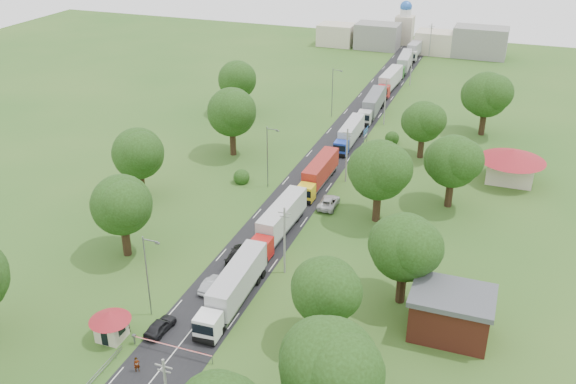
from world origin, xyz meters
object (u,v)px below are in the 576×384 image
at_px(truck_0, 234,287).
at_px(car_lane_mid, 211,285).
at_px(guard_booth, 110,322).
at_px(info_sign, 366,134).
at_px(pedestrian_near, 137,365).
at_px(boom_barrier, 161,344).
at_px(car_lane_front, 160,326).

relative_size(truck_0, car_lane_mid, 3.66).
distance_m(guard_booth, car_lane_mid, 13.12).
bearing_deg(info_sign, truck_0, -93.26).
relative_size(info_sign, pedestrian_near, 2.47).
xyz_separation_m(boom_barrier, guard_booth, (-5.84, -0.00, 1.27)).
relative_size(guard_booth, pedestrian_near, 2.65).
bearing_deg(guard_booth, pedestrian_near, -33.79).
distance_m(truck_0, car_lane_mid, 4.31).
bearing_deg(guard_booth, truck_0, 46.52).
distance_m(boom_barrier, guard_booth, 5.98).
bearing_deg(car_lane_mid, guard_booth, 64.64).
relative_size(car_lane_front, car_lane_mid, 1.03).
distance_m(info_sign, pedestrian_near, 63.94).
xyz_separation_m(car_lane_front, car_lane_mid, (1.66, 8.96, -0.04)).
bearing_deg(car_lane_front, car_lane_mid, -95.62).
bearing_deg(info_sign, car_lane_mid, -97.70).
bearing_deg(info_sign, boom_barrier, -96.24).
distance_m(car_lane_front, car_lane_mid, 9.11).
relative_size(info_sign, truck_0, 0.27).
distance_m(truck_0, pedestrian_near, 14.32).
xyz_separation_m(info_sign, pedestrian_near, (-7.17, -63.50, -2.17)).
xyz_separation_m(info_sign, car_lane_front, (-8.20, -57.31, -2.27)).
xyz_separation_m(info_sign, car_lane_mid, (-6.54, -48.35, -2.31)).
xyz_separation_m(guard_booth, truck_0, (9.56, 10.08, 0.08)).
relative_size(guard_booth, car_lane_mid, 1.05).
height_order(guard_booth, car_lane_front, guard_booth).
bearing_deg(boom_barrier, info_sign, 83.76).
xyz_separation_m(boom_barrier, pedestrian_near, (-0.61, -3.50, -0.06)).
relative_size(boom_barrier, info_sign, 2.25).
height_order(car_lane_front, car_lane_mid, car_lane_front).
bearing_deg(boom_barrier, truck_0, 69.76).
relative_size(boom_barrier, car_lane_mid, 2.20).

